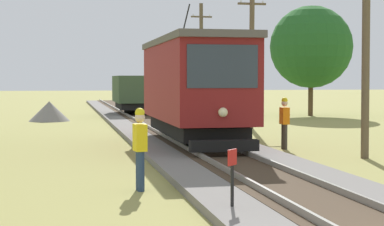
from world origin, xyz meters
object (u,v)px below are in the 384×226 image
object	(u,v)px
red_tram	(194,85)
trackside_signal_marker	(232,179)
utility_pole_near_tram	(366,21)
freight_car	(134,92)
utility_pole_mid	(252,56)
tree_left_near	(311,47)
track_worker	(140,145)
gravel_pile	(49,111)
second_worker	(284,121)
utility_pole_far	(201,58)

from	to	relation	value
red_tram	trackside_signal_marker	world-z (taller)	red_tram
red_tram	utility_pole_near_tram	xyz separation A→B (m)	(4.46, -3.95, 1.95)
freight_car	utility_pole_mid	distance (m)	12.34
red_tram	tree_left_near	size ratio (longest dim) A/B	1.18
track_worker	utility_pole_near_tram	bearing A→B (deg)	22.77
utility_pole_near_tram	gravel_pile	size ratio (longest dim) A/B	3.46
trackside_signal_marker	track_worker	distance (m)	3.13
utility_pole_near_tram	second_worker	xyz separation A→B (m)	(-1.53, 2.81, -3.16)
second_worker	gravel_pile	bearing A→B (deg)	115.33
tree_left_near	second_worker	bearing A→B (deg)	-114.87
second_worker	utility_pole_far	bearing A→B (deg)	84.46
tree_left_near	red_tram	bearing A→B (deg)	-123.50
freight_car	tree_left_near	size ratio (longest dim) A/B	0.72
utility_pole_mid	tree_left_near	xyz separation A→B (m)	(7.06, 9.70, 1.00)
freight_car	utility_pole_mid	world-z (taller)	utility_pole_mid
red_tram	tree_left_near	distance (m)	21.00
utility_pole_near_tram	gravel_pile	distance (m)	21.89
second_worker	tree_left_near	bearing A→B (deg)	63.97
second_worker	tree_left_near	size ratio (longest dim) A/B	0.25
utility_pole_near_tram	utility_pole_far	size ratio (longest dim) A/B	1.09
utility_pole_mid	utility_pole_far	bearing A→B (deg)	90.00
red_tram	trackside_signal_marker	size ratio (longest dim) A/B	7.24
trackside_signal_marker	utility_pole_near_tram	bearing A→B (deg)	49.11
freight_car	track_worker	size ratio (longest dim) A/B	2.91
track_worker	freight_car	bearing A→B (deg)	77.07
trackside_signal_marker	red_tram	bearing A→B (deg)	81.56
utility_pole_near_tram	trackside_signal_marker	bearing A→B (deg)	-130.89
red_tram	freight_car	xyz separation A→B (m)	(-0.00, 19.04, -0.64)
red_tram	track_worker	size ratio (longest dim) A/B	4.79
red_tram	gravel_pile	size ratio (longest dim) A/B	3.65
utility_pole_near_tram	track_worker	distance (m)	9.03
freight_car	second_worker	distance (m)	20.40
utility_pole_far	trackside_signal_marker	size ratio (longest dim) A/B	6.27
utility_pole_far	tree_left_near	distance (m)	7.25
gravel_pile	freight_car	bearing A→B (deg)	35.09
red_tram	utility_pole_mid	xyz separation A→B (m)	(4.46, 7.70, 1.33)
utility_pole_mid	gravel_pile	bearing A→B (deg)	141.95
red_tram	second_worker	bearing A→B (deg)	-21.29
utility_pole_far	gravel_pile	size ratio (longest dim) A/B	3.16
track_worker	tree_left_near	xyz separation A→B (m)	(14.41, 25.53, 3.55)
utility_pole_near_tram	gravel_pile	world-z (taller)	utility_pole_near_tram
utility_pole_far	tree_left_near	bearing A→B (deg)	-12.03
utility_pole_far	track_worker	distance (m)	28.16
gravel_pile	utility_pole_mid	bearing A→B (deg)	-38.05
utility_pole_far	second_worker	bearing A→B (deg)	-94.38
utility_pole_mid	tree_left_near	bearing A→B (deg)	53.95
utility_pole_far	utility_pole_mid	bearing A→B (deg)	-90.00
second_worker	freight_car	bearing A→B (deg)	97.08
utility_pole_mid	gravel_pile	world-z (taller)	utility_pole_mid
gravel_pile	second_worker	world-z (taller)	second_worker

